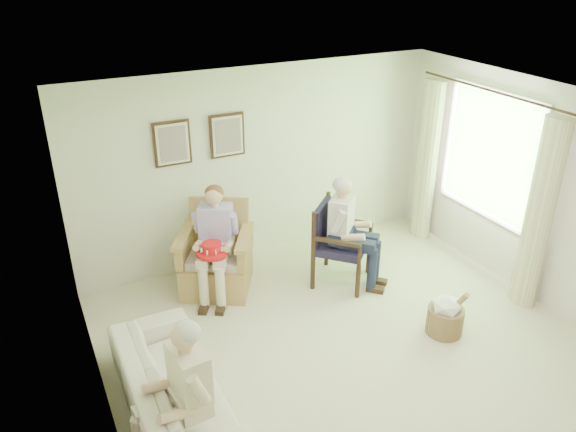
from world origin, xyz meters
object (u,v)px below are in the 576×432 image
object	(u,v)px
wicker_armchair	(215,263)
person_dark	(347,225)
wood_armchair	(339,238)
sofa	(174,387)
red_hat	(212,250)
person_wicker	(217,235)
hatbox	(446,315)
person_sofa	(187,386)

from	to	relation	value
wicker_armchair	person_dark	distance (m)	1.70
wood_armchair	sofa	world-z (taller)	wood_armchair
wood_armchair	person_dark	bearing A→B (deg)	-133.85
sofa	wicker_armchair	bearing A→B (deg)	-29.96
wicker_armchair	red_hat	bearing A→B (deg)	-82.56
wood_armchair	person_wicker	distance (m)	1.54
wicker_armchair	wood_armchair	bearing A→B (deg)	11.92
red_hat	hatbox	world-z (taller)	red_hat
sofa	hatbox	size ratio (longest dim) A/B	3.46
wood_armchair	hatbox	world-z (taller)	wood_armchair
person_sofa	sofa	bearing A→B (deg)	174.05
red_hat	hatbox	bearing A→B (deg)	-39.46
hatbox	wicker_armchair	bearing A→B (deg)	133.94
person_wicker	person_dark	distance (m)	1.58
person_dark	hatbox	bearing A→B (deg)	-114.82
wood_armchair	person_wicker	xyz separation A→B (m)	(-1.49, 0.35, 0.24)
wicker_armchair	sofa	distance (m)	2.14
wicker_armchair	person_sofa	size ratio (longest dim) A/B	0.86
person_sofa	red_hat	bearing A→B (deg)	149.33
person_wicker	hatbox	xyz separation A→B (m)	(1.96, -1.89, -0.57)
person_dark	person_wicker	bearing A→B (deg)	116.71
wood_armchair	person_dark	distance (m)	0.31
sofa	wood_armchair	bearing A→B (deg)	-62.01
person_sofa	person_dark	bearing A→B (deg)	117.35
wicker_armchair	person_wicker	xyz separation A→B (m)	(-0.00, -0.14, 0.46)
person_dark	person_sofa	size ratio (longest dim) A/B	1.11
wood_armchair	person_sofa	size ratio (longest dim) A/B	0.82
wood_armchair	red_hat	xyz separation A→B (m)	(-1.62, 0.18, 0.14)
person_wicker	person_sofa	distance (m)	2.45
person_dark	person_sofa	world-z (taller)	person_dark
hatbox	person_dark	bearing A→B (deg)	109.03
person_dark	hatbox	distance (m)	1.56
person_dark	red_hat	distance (m)	1.66
wicker_armchair	hatbox	bearing A→B (deg)	-15.70
person_sofa	person_wicker	bearing A→B (deg)	148.19
wicker_armchair	person_sofa	xyz separation A→B (m)	(-1.07, -2.34, 0.37)
hatbox	person_wicker	bearing A→B (deg)	136.03
person_dark	red_hat	xyz separation A→B (m)	(-1.62, 0.36, -0.12)
red_hat	person_wicker	bearing A→B (deg)	52.04
wood_armchair	person_dark	world-z (taller)	person_dark
sofa	hatbox	xyz separation A→B (m)	(3.02, -0.18, -0.07)
person_sofa	red_hat	size ratio (longest dim) A/B	3.33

